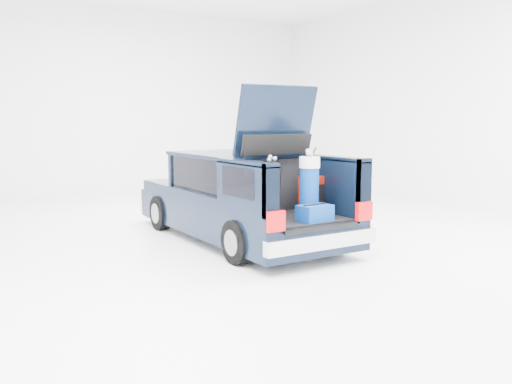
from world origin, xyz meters
TOP-DOWN VIEW (x-y plane):
  - ground at (0.00, 0.00)m, footprint 14.00×14.00m
  - car at (-0.00, 0.11)m, footprint 1.87×4.65m
  - red_suitcase at (0.50, -1.28)m, footprint 0.37×0.27m
  - black_golf_bag at (-0.24, -1.32)m, footprint 0.28×0.34m
  - blue_golf_bag at (0.19, -1.62)m, footprint 0.36×0.36m
  - blue_duffel at (0.10, -1.88)m, footprint 0.48×0.33m

SIDE VIEW (x-z plane):
  - ground at x=0.00m, z-range 0.00..0.00m
  - car at x=0.00m, z-range -0.56..1.91m
  - blue_duffel at x=0.10m, z-range 0.59..0.83m
  - red_suitcase at x=0.50m, z-range 0.58..1.15m
  - black_golf_bag at x=-0.24m, z-range 0.56..1.43m
  - blue_golf_bag at x=0.19m, z-range 0.55..1.53m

